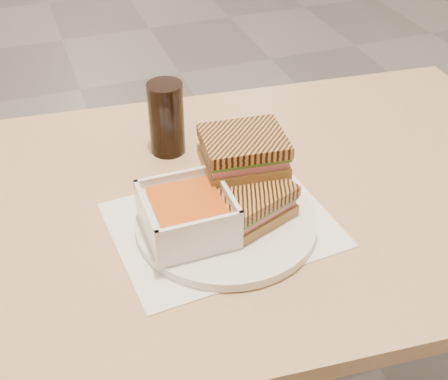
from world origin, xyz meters
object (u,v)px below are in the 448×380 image
object	(u,v)px
soup_bowl	(188,216)
panini_lower	(248,201)
cola_glass	(166,118)
main_table	(219,249)
plate	(226,222)

from	to	relation	value
soup_bowl	panini_lower	xyz separation A→B (m)	(0.10, 0.01, -0.00)
soup_bowl	cola_glass	size ratio (longest dim) A/B	0.94
panini_lower	soup_bowl	bearing A→B (deg)	-176.96
main_table	cola_glass	size ratio (longest dim) A/B	9.42
plate	soup_bowl	bearing A→B (deg)	-171.85
main_table	panini_lower	xyz separation A→B (m)	(0.02, -0.08, 0.16)
main_table	panini_lower	bearing A→B (deg)	-75.31
main_table	panini_lower	size ratio (longest dim) A/B	8.56
plate	panini_lower	bearing A→B (deg)	-6.61
cola_glass	main_table	bearing A→B (deg)	-76.57
soup_bowl	panini_lower	bearing A→B (deg)	3.04
main_table	soup_bowl	distance (m)	0.20
panini_lower	main_table	bearing A→B (deg)	104.69
main_table	plate	distance (m)	0.14
plate	cola_glass	size ratio (longest dim) A/B	2.07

